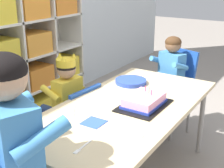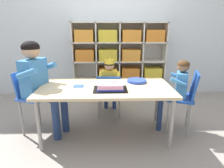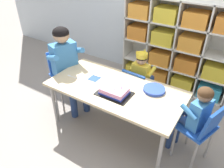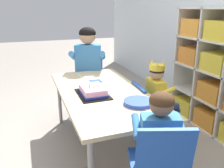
# 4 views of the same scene
# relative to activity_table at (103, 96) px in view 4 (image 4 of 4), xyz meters

# --- Properties ---
(ground) EXTENTS (16.00, 16.00, 0.00)m
(ground) POSITION_rel_activity_table_xyz_m (0.00, 0.00, -0.54)
(ground) COLOR gray
(activity_table) EXTENTS (1.45, 0.71, 0.58)m
(activity_table) POSITION_rel_activity_table_xyz_m (0.00, 0.00, 0.00)
(activity_table) COLOR #D1B789
(activity_table) RESTS_ON ground
(classroom_chair_blue) EXTENTS (0.36, 0.36, 0.61)m
(classroom_chair_blue) POSITION_rel_activity_table_xyz_m (0.05, 0.45, -0.17)
(classroom_chair_blue) COLOR #1E4CA8
(classroom_chair_blue) RESTS_ON ground
(child_with_crown) EXTENTS (0.31, 0.31, 0.83)m
(child_with_crown) POSITION_rel_activity_table_xyz_m (0.05, 0.55, -0.03)
(child_with_crown) COLOR yellow
(child_with_crown) RESTS_ON ground
(classroom_chair_adult_side) EXTENTS (0.40, 0.43, 0.74)m
(classroom_chair_adult_side) POSITION_rel_activity_table_xyz_m (-0.85, 0.10, -0.08)
(classroom_chair_adult_side) COLOR blue
(classroom_chair_adult_side) RESTS_ON ground
(adult_helper_seated) EXTENTS (0.48, 0.46, 1.07)m
(adult_helper_seated) POSITION_rel_activity_table_xyz_m (-0.74, 0.06, 0.13)
(adult_helper_seated) COLOR #3D7FBC
(adult_helper_seated) RESTS_ON ground
(classroom_chair_guest_side) EXTENTS (0.40, 0.40, 0.73)m
(classroom_chair_guest_side) POSITION_rel_activity_table_xyz_m (0.91, 0.03, -0.09)
(classroom_chair_guest_side) COLOR #1E4CA8
(classroom_chair_guest_side) RESTS_ON ground
(guest_at_table_side) EXTENTS (0.34, 0.34, 0.86)m
(guest_at_table_side) POSITION_rel_activity_table_xyz_m (0.81, 0.07, 0.02)
(guest_at_table_side) COLOR #3D7FBC
(guest_at_table_side) RESTS_ON ground
(birthday_cake_on_tray) EXTENTS (0.35, 0.24, 0.11)m
(birthday_cake_on_tray) POSITION_rel_activity_table_xyz_m (0.05, -0.10, 0.07)
(birthday_cake_on_tray) COLOR black
(birthday_cake_on_tray) RESTS_ON activity_table
(paper_plate_stack) EXTENTS (0.23, 0.23, 0.03)m
(paper_plate_stack) POSITION_rel_activity_table_xyz_m (0.37, 0.17, 0.06)
(paper_plate_stack) COLOR blue
(paper_plate_stack) RESTS_ON activity_table
(paper_napkin_square) EXTENTS (0.12, 0.12, 0.00)m
(paper_napkin_square) POSITION_rel_activity_table_xyz_m (-0.30, 0.03, 0.04)
(paper_napkin_square) COLOR #3356B7
(paper_napkin_square) RESTS_ON activity_table
(fork_near_child_seat) EXTENTS (0.14, 0.05, 0.00)m
(fork_near_child_seat) POSITION_rel_activity_table_xyz_m (0.56, 0.19, 0.04)
(fork_near_child_seat) COLOR white
(fork_near_child_seat) RESTS_ON activity_table
(fork_near_cake_tray) EXTENTS (0.12, 0.09, 0.00)m
(fork_near_cake_tray) POSITION_rel_activity_table_xyz_m (-0.24, 0.22, 0.04)
(fork_near_cake_tray) COLOR white
(fork_near_cake_tray) RESTS_ON activity_table
(fork_beside_plate_stack) EXTENTS (0.02, 0.13, 0.00)m
(fork_beside_plate_stack) POSITION_rel_activity_table_xyz_m (-0.30, -0.19, 0.04)
(fork_beside_plate_stack) COLOR white
(fork_beside_plate_stack) RESTS_ON activity_table
(fork_by_napkin) EXTENTS (0.06, 0.14, 0.00)m
(fork_by_napkin) POSITION_rel_activity_table_xyz_m (0.38, -0.24, 0.04)
(fork_by_napkin) COLOR white
(fork_by_napkin) RESTS_ON activity_table
(fork_at_table_front_edge) EXTENTS (0.14, 0.02, 0.00)m
(fork_at_table_front_edge) POSITION_rel_activity_table_xyz_m (-0.54, -0.08, 0.04)
(fork_at_table_front_edge) COLOR white
(fork_at_table_front_edge) RESTS_ON activity_table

